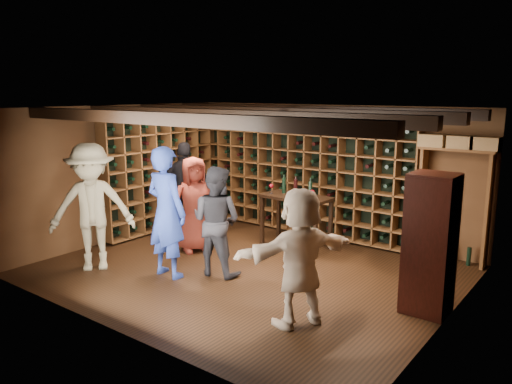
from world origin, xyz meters
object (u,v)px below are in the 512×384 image
Objects in this scene: man_grey_suit at (216,221)px; guest_woman_black at (186,190)px; man_blue_shirt at (166,212)px; guest_red_floral at (194,204)px; guest_khaki at (92,207)px; tasting_table at (296,202)px; display_cabinet at (429,247)px; guest_beige at (300,257)px.

man_grey_suit is 0.92× the size of guest_woman_black.
man_blue_shirt reaches higher than guest_red_floral.
guest_red_floral is at bearing 17.51° from guest_khaki.
guest_khaki is at bearing -122.10° from tasting_table.
man_grey_suit is 1.89m from tasting_table.
man_grey_suit is (-3.01, -0.58, -0.02)m from display_cabinet.
guest_woman_black is 2.16m from guest_khaki.
man_blue_shirt reaches higher than display_cabinet.
man_blue_shirt is 1.19× the size of guest_red_floral.
guest_beige is (3.70, -1.84, -0.07)m from guest_woman_black.
guest_woman_black is (-1.26, 1.67, -0.08)m from man_blue_shirt.
guest_red_floral is (-4.06, 0.05, -0.03)m from display_cabinet.
guest_red_floral is at bearing 179.31° from display_cabinet.
tasting_table is at bearing 163.63° from guest_woman_black.
guest_woman_black is (-4.80, 0.59, 0.05)m from display_cabinet.
guest_beige is (2.96, -1.30, 0.01)m from guest_red_floral.
display_cabinet is 0.89× the size of man_blue_shirt.
guest_beige is (2.44, -0.17, -0.15)m from man_blue_shirt.
man_grey_suit is at bearing 111.10° from guest_woman_black.
man_grey_suit reaches higher than tasting_table.
man_blue_shirt reaches higher than man_grey_suit.
man_grey_suit is 2.02m from guest_beige.
display_cabinet is 4.95m from guest_khaki.
guest_beige reaches higher than tasting_table.
guest_woman_black is 4.13m from guest_beige.
guest_red_floral is at bearing -64.52° from man_blue_shirt.
display_cabinet is 3.71m from man_blue_shirt.
guest_red_floral is (-0.52, 1.13, -0.16)m from man_blue_shirt.
guest_beige is at bearing -46.17° from guest_khaki.
guest_woman_black is 1.08× the size of guest_beige.
guest_woman_black is at bearing -52.27° from man_blue_shirt.
man_blue_shirt reaches higher than tasting_table.
guest_beige is (1.90, -0.67, 0.01)m from man_grey_suit.
guest_woman_black is (-1.79, 1.17, 0.07)m from man_grey_suit.
display_cabinet reaches higher than guest_beige.
display_cabinet is 0.96× the size of guest_woman_black.
tasting_table is at bearing -17.24° from guest_red_floral.
man_blue_shirt is at bearing 34.82° from man_grey_suit.
display_cabinet is 4.06m from guest_red_floral.
guest_woman_black is at bearing 41.77° from guest_khaki.
man_blue_shirt is 1.26m from guest_red_floral.
man_blue_shirt is at bearing -28.51° from guest_khaki.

